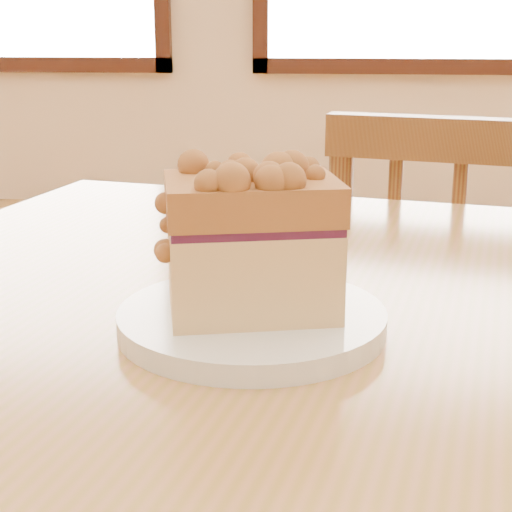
{
  "coord_description": "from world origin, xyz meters",
  "views": [
    {
      "loc": [
        -0.14,
        -0.27,
        0.96
      ],
      "look_at": [
        -0.19,
        0.29,
        0.8
      ],
      "focal_mm": 55.0,
      "sensor_mm": 36.0,
      "label": 1
    }
  ],
  "objects_px": {
    "plate": "(252,321)",
    "cafe_table_main": "(456,424)",
    "cafe_chair_main": "(454,377)",
    "cake_slice": "(250,236)"
  },
  "relations": [
    {
      "from": "plate",
      "to": "cafe_table_main",
      "type": "bearing_deg",
      "value": 24.74
    },
    {
      "from": "cafe_chair_main",
      "to": "plate",
      "type": "relative_size",
      "value": 4.41
    },
    {
      "from": "cafe_table_main",
      "to": "cake_slice",
      "type": "distance_m",
      "value": 0.26
    },
    {
      "from": "cafe_table_main",
      "to": "plate",
      "type": "bearing_deg",
      "value": -143.55
    },
    {
      "from": "cafe_table_main",
      "to": "cafe_chair_main",
      "type": "distance_m",
      "value": 0.59
    },
    {
      "from": "cafe_table_main",
      "to": "cake_slice",
      "type": "xyz_separation_m",
      "value": [
        -0.17,
        -0.08,
        0.18
      ]
    },
    {
      "from": "cafe_chair_main",
      "to": "cafe_table_main",
      "type": "bearing_deg",
      "value": 95.09
    },
    {
      "from": "plate",
      "to": "cake_slice",
      "type": "relative_size",
      "value": 1.43
    },
    {
      "from": "cafe_table_main",
      "to": "cafe_chair_main",
      "type": "xyz_separation_m",
      "value": [
        0.09,
        0.54,
        -0.21
      ]
    },
    {
      "from": "cafe_table_main",
      "to": "cafe_chair_main",
      "type": "bearing_deg",
      "value": 92.55
    }
  ]
}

